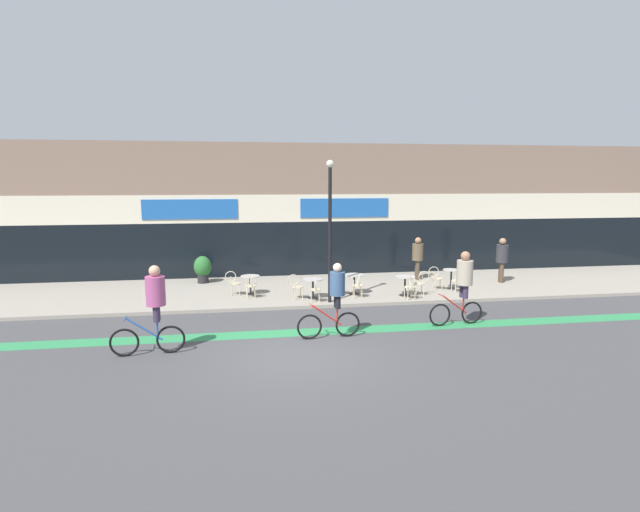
% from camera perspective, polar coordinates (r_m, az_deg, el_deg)
% --- Properties ---
extents(ground_plane, '(120.00, 120.00, 0.00)m').
position_cam_1_polar(ground_plane, '(12.74, -2.96, -11.35)').
color(ground_plane, '#424244').
extents(sidewalk_slab, '(40.00, 5.50, 0.12)m').
position_cam_1_polar(sidewalk_slab, '(19.67, -5.22, -3.97)').
color(sidewalk_slab, gray).
rests_on(sidewalk_slab, ground).
extents(storefront_facade, '(40.00, 4.06, 5.95)m').
position_cam_1_polar(storefront_facade, '(23.95, -6.08, 5.31)').
color(storefront_facade, '#7F6656').
rests_on(storefront_facade, ground).
extents(bike_lane_stripe, '(36.00, 0.70, 0.01)m').
position_cam_1_polar(bike_lane_stripe, '(14.54, -3.77, -8.78)').
color(bike_lane_stripe, '#2D844C').
rests_on(bike_lane_stripe, ground).
extents(bistro_table_0, '(0.71, 0.71, 0.70)m').
position_cam_1_polar(bistro_table_0, '(18.80, -7.97, -2.85)').
color(bistro_table_0, black).
rests_on(bistro_table_0, sidewalk_slab).
extents(bistro_table_1, '(0.73, 0.73, 0.71)m').
position_cam_1_polar(bistro_table_1, '(18.02, -0.81, -3.25)').
color(bistro_table_1, black).
rests_on(bistro_table_1, sidewalk_slab).
extents(bistro_table_2, '(0.77, 0.77, 0.74)m').
position_cam_1_polar(bistro_table_2, '(18.73, 3.93, -2.75)').
color(bistro_table_2, black).
rests_on(bistro_table_2, sidewalk_slab).
extents(bistro_table_3, '(0.74, 0.74, 0.72)m').
position_cam_1_polar(bistro_table_3, '(18.69, 9.69, -2.91)').
color(bistro_table_3, black).
rests_on(bistro_table_3, sidewalk_slab).
extents(bistro_table_4, '(0.66, 0.66, 0.77)m').
position_cam_1_polar(bistro_table_4, '(20.22, 14.76, -2.13)').
color(bistro_table_4, black).
rests_on(bistro_table_4, sidewalk_slab).
extents(cafe_chair_0_near, '(0.43, 0.59, 0.90)m').
position_cam_1_polar(cafe_chair_0_near, '(18.19, -7.91, -3.20)').
color(cafe_chair_0_near, beige).
rests_on(cafe_chair_0_near, sidewalk_slab).
extents(cafe_chair_0_side, '(0.57, 0.40, 0.90)m').
position_cam_1_polar(cafe_chair_0_side, '(18.80, -9.88, -2.86)').
color(cafe_chair_0_side, beige).
rests_on(cafe_chair_0_side, sidewalk_slab).
extents(cafe_chair_1_near, '(0.45, 0.60, 0.90)m').
position_cam_1_polar(cafe_chair_1_near, '(17.41, -0.55, -3.66)').
color(cafe_chair_1_near, beige).
rests_on(cafe_chair_1_near, sidewalk_slab).
extents(cafe_chair_1_side, '(0.60, 0.45, 0.90)m').
position_cam_1_polar(cafe_chair_1_side, '(17.93, -2.79, -3.30)').
color(cafe_chair_1_side, beige).
rests_on(cafe_chair_1_side, sidewalk_slab).
extents(cafe_chair_2_near, '(0.43, 0.59, 0.90)m').
position_cam_1_polar(cafe_chair_2_near, '(18.14, 4.36, -3.18)').
color(cafe_chair_2_near, beige).
rests_on(cafe_chair_2_near, sidewalk_slab).
extents(cafe_chair_2_side, '(0.59, 0.44, 0.90)m').
position_cam_1_polar(cafe_chair_2_side, '(18.61, 2.05, -2.85)').
color(cafe_chair_2_side, beige).
rests_on(cafe_chair_2_side, sidewalk_slab).
extents(cafe_chair_3_near, '(0.45, 0.60, 0.90)m').
position_cam_1_polar(cafe_chair_3_near, '(18.12, 10.35, -3.31)').
color(cafe_chair_3_near, beige).
rests_on(cafe_chair_3_near, sidewalk_slab).
extents(cafe_chair_3_side, '(0.59, 0.43, 0.90)m').
position_cam_1_polar(cafe_chair_3_side, '(18.90, 11.50, -2.85)').
color(cafe_chair_3_side, beige).
rests_on(cafe_chair_3_side, sidewalk_slab).
extents(cafe_chair_4_near, '(0.45, 0.60, 0.90)m').
position_cam_1_polar(cafe_chair_4_near, '(19.68, 15.52, -2.54)').
color(cafe_chair_4_near, beige).
rests_on(cafe_chair_4_near, sidewalk_slab).
extents(cafe_chair_4_side, '(0.59, 0.44, 0.90)m').
position_cam_1_polar(cafe_chair_4_side, '(20.00, 13.11, -2.27)').
color(cafe_chair_4_side, beige).
rests_on(cafe_chair_4_side, sidewalk_slab).
extents(planter_pot, '(0.72, 0.72, 1.12)m').
position_cam_1_polar(planter_pot, '(21.23, -13.26, -1.37)').
color(planter_pot, '#232326').
rests_on(planter_pot, sidewalk_slab).
extents(lamp_post, '(0.26, 0.26, 4.90)m').
position_cam_1_polar(lamp_post, '(17.10, 1.14, 4.02)').
color(lamp_post, black).
rests_on(lamp_post, sidewalk_slab).
extents(cyclist_0, '(1.76, 0.57, 2.25)m').
position_cam_1_polar(cyclist_0, '(15.63, 16.01, -2.80)').
color(cyclist_0, black).
rests_on(cyclist_0, ground).
extents(cyclist_1, '(1.83, 0.56, 2.28)m').
position_cam_1_polar(cyclist_1, '(13.15, -18.48, -5.06)').
color(cyclist_1, black).
rests_on(cyclist_1, ground).
extents(cyclist_2, '(1.80, 0.52, 2.11)m').
position_cam_1_polar(cyclist_2, '(13.83, 1.71, -4.56)').
color(cyclist_2, black).
rests_on(cyclist_2, ground).
extents(pedestrian_near_end, '(0.58, 0.58, 1.86)m').
position_cam_1_polar(pedestrian_near_end, '(22.04, 20.08, -0.01)').
color(pedestrian_near_end, '#4C3D2D').
rests_on(pedestrian_near_end, sidewalk_slab).
extents(pedestrian_far_end, '(0.52, 0.52, 1.81)m').
position_cam_1_polar(pedestrian_far_end, '(21.75, 11.10, 0.18)').
color(pedestrian_far_end, '#4C3D2D').
rests_on(pedestrian_far_end, sidewalk_slab).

